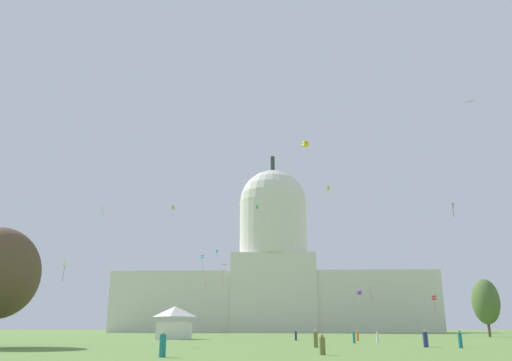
{
  "coord_description": "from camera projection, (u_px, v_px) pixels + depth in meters",
  "views": [
    {
      "loc": [
        2.01,
        -29.01,
        2.05
      ],
      "look_at": [
        -2.72,
        79.15,
        33.42
      ],
      "focal_mm": 35.55,
      "sensor_mm": 36.0,
      "label": 1
    }
  ],
  "objects": [
    {
      "name": "person_teal_back_left",
      "position": [
        354.0,
        338.0,
        66.61
      ],
      "size": [
        0.46,
        0.46,
        1.56
      ],
      "rotation": [
        0.0,
        0.0,
        0.56
      ],
      "color": "#1E757A",
      "rests_on": "ground_plane"
    },
    {
      "name": "tree_east_mid",
      "position": [
        486.0,
        302.0,
        110.2
      ],
      "size": [
        5.76,
        6.64,
        12.17
      ],
      "color": "brown",
      "rests_on": "ground_plane"
    },
    {
      "name": "person_navy_edge_east",
      "position": [
        296.0,
        336.0,
        80.76
      ],
      "size": [
        0.47,
        0.47,
        1.6
      ],
      "rotation": [
        0.0,
        0.0,
        1.99
      ],
      "color": "navy",
      "rests_on": "ground_plane"
    },
    {
      "name": "kite_violet_low",
      "position": [
        359.0,
        292.0,
        118.82
      ],
      "size": [
        1.12,
        1.15,
        2.83
      ],
      "rotation": [
        0.0,
        0.0,
        5.79
      ],
      "color": "purple"
    },
    {
      "name": "kite_cyan_mid",
      "position": [
        202.0,
        257.0,
        161.5
      ],
      "size": [
        1.13,
        1.14,
        4.38
      ],
      "rotation": [
        0.0,
        0.0,
        3.59
      ],
      "color": "#33BCDB"
    },
    {
      "name": "kite_black_mid",
      "position": [
        453.0,
        207.0,
        106.68
      ],
      "size": [
        0.37,
        0.59,
        3.1
      ],
      "rotation": [
        0.0,
        0.0,
        3.42
      ],
      "color": "black"
    },
    {
      "name": "person_olive_deep_crowd",
      "position": [
        322.0,
        346.0,
        38.76
      ],
      "size": [
        0.63,
        0.63,
        1.53
      ],
      "rotation": [
        0.0,
        0.0,
        5.32
      ],
      "color": "olive",
      "rests_on": "ground_plane"
    },
    {
      "name": "kite_pink_low_b",
      "position": [
        225.0,
        268.0,
        113.58
      ],
      "size": [
        1.41,
        1.16,
        4.17
      ],
      "rotation": [
        0.0,
        0.0,
        2.65
      ],
      "color": "pink"
    },
    {
      "name": "kite_gold_high",
      "position": [
        328.0,
        189.0,
        163.4
      ],
      "size": [
        0.93,
        0.78,
        4.13
      ],
      "rotation": [
        0.0,
        0.0,
        3.0
      ],
      "color": "gold"
    },
    {
      "name": "kite_blue_low",
      "position": [
        370.0,
        289.0,
        147.5
      ],
      "size": [
        1.68,
        1.48,
        4.18
      ],
      "rotation": [
        0.0,
        0.0,
        5.63
      ],
      "color": "blue"
    },
    {
      "name": "person_teal_mid_center",
      "position": [
        163.0,
        345.0,
        35.83
      ],
      "size": [
        0.49,
        0.49,
        1.8
      ],
      "rotation": [
        0.0,
        0.0,
        0.03
      ],
      "color": "#1E757A",
      "rests_on": "ground_plane"
    },
    {
      "name": "kite_red_low",
      "position": [
        434.0,
        298.0,
        119.28
      ],
      "size": [
        1.17,
        1.16,
        4.21
      ],
      "rotation": [
        0.0,
        0.0,
        1.0
      ],
      "color": "red"
    },
    {
      "name": "kite_pink_low",
      "position": [
        250.0,
        293.0,
        175.01
      ],
      "size": [
        1.13,
        1.3,
        4.18
      ],
      "rotation": [
        0.0,
        0.0,
        2.19
      ],
      "color": "pink"
    },
    {
      "name": "kite_white_low",
      "position": [
        103.0,
        210.0,
        65.04
      ],
      "size": [
        0.55,
        0.99,
        1.36
      ],
      "rotation": [
        0.0,
        0.0,
        3.81
      ],
      "color": "white"
    },
    {
      "name": "person_olive_mid_right",
      "position": [
        316.0,
        339.0,
        52.69
      ],
      "size": [
        0.57,
        0.57,
        1.79
      ],
      "rotation": [
        0.0,
        0.0,
        1.25
      ],
      "color": "olive",
      "rests_on": "ground_plane"
    },
    {
      "name": "kite_magenta_low",
      "position": [
        206.0,
        283.0,
        180.57
      ],
      "size": [
        0.62,
        1.14,
        3.0
      ],
      "rotation": [
        0.0,
        0.0,
        1.16
      ],
      "color": "#D1339E"
    },
    {
      "name": "person_white_edge_west",
      "position": [
        378.0,
        337.0,
        71.11
      ],
      "size": [
        0.33,
        0.33,
        1.48
      ],
      "rotation": [
        0.0,
        0.0,
        1.57
      ],
      "color": "silver",
      "rests_on": "ground_plane"
    },
    {
      "name": "kite_white_low_b",
      "position": [
        65.0,
        265.0,
        98.53
      ],
      "size": [
        0.89,
        0.92,
        3.86
      ],
      "rotation": [
        0.0,
        0.0,
        0.37
      ],
      "color": "white"
    },
    {
      "name": "kite_yellow_high",
      "position": [
        305.0,
        144.0,
        107.86
      ],
      "size": [
        1.4,
        1.37,
        1.24
      ],
      "rotation": [
        0.0,
        0.0,
        5.13
      ],
      "color": "yellow"
    },
    {
      "name": "event_tent",
      "position": [
        175.0,
        323.0,
        89.24
      ],
      "size": [
        5.68,
        5.73,
        5.59
      ],
      "rotation": [
        0.0,
        0.0,
        0.01
      ],
      "color": "white",
      "rests_on": "ground_plane"
    },
    {
      "name": "kite_green_high",
      "position": [
        257.0,
        207.0,
        190.1
      ],
      "size": [
        0.87,
        0.39,
        1.5
      ],
      "rotation": [
        0.0,
        0.0,
        2.77
      ],
      "color": "green"
    },
    {
      "name": "person_grey_mid_left",
      "position": [
        427.0,
        340.0,
        54.85
      ],
      "size": [
        0.48,
        0.48,
        1.53
      ],
      "rotation": [
        0.0,
        0.0,
        5.82
      ],
      "color": "gray",
      "rests_on": "ground_plane"
    },
    {
      "name": "kite_orange_high",
      "position": [
        471.0,
        103.0,
        81.21
      ],
      "size": [
        1.26,
        1.06,
        0.24
      ],
      "rotation": [
        0.0,
        0.0,
        2.62
      ],
      "color": "orange"
    },
    {
      "name": "capitol_building",
      "position": [
        274.0,
        274.0,
        205.23
      ],
      "size": [
        126.41,
        28.0,
        72.94
      ],
      "color": "silver",
      "rests_on": "ground_plane"
    },
    {
      "name": "kite_lime_high",
      "position": [
        173.0,
        208.0,
        184.69
      ],
      "size": [
        0.94,
        0.83,
        4.12
      ],
      "rotation": [
        0.0,
        0.0,
        6.03
      ],
      "color": "#8CD133"
    },
    {
      "name": "kite_turquoise_mid",
      "position": [
        217.0,
        252.0,
        169.87
      ],
      "size": [
        0.7,
        0.34,
        2.37
      ],
      "rotation": [
        0.0,
        0.0,
        2.09
      ],
      "color": "teal"
    },
    {
      "name": "person_navy_near_tree_west",
      "position": [
        425.0,
        339.0,
        53.32
      ],
      "size": [
        0.61,
        0.61,
        1.76
      ],
      "rotation": [
        0.0,
        0.0,
        4.29
      ],
      "color": "navy",
      "rests_on": "ground_plane"
    },
    {
      "name": "person_orange_back_center",
      "position": [
        358.0,
        336.0,
        78.18
      ],
      "size": [
        0.55,
        0.55,
        1.59
      ],
      "rotation": [
        0.0,
        0.0,
        5.61
      ],
      "color": "orange",
      "rests_on": "ground_plane"
    },
    {
      "name": "person_teal_front_center",
      "position": [
        460.0,
        340.0,
        51.41
      ],
      "size": [
        0.57,
        0.57,
        1.74
      ],
      "rotation": [
        0.0,
        0.0,
        5.39
      ],
      "color": "#1E757A",
      "rests_on": "ground_plane"
    }
  ]
}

